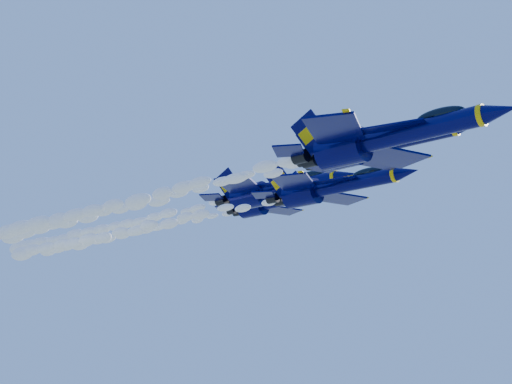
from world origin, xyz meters
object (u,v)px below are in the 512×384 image
Objects in this scene: jet_second at (374,145)px; jet_fourth at (276,190)px; jet_lead at (384,138)px; jet_third at (330,187)px; jet_fifth at (273,203)px.

jet_fourth is (-22.91, 17.16, 4.04)m from jet_second.
jet_third is at bearing 132.98° from jet_lead.
jet_second is 41.39m from jet_fifth.
jet_lead is 20.50m from jet_third.
jet_lead is 8.54m from jet_second.
jet_second is (-4.49, 6.87, 2.35)m from jet_lead.
jet_lead is at bearing -56.79° from jet_second.
jet_fourth is 1.16× the size of jet_fifth.
jet_second is 0.98× the size of jet_third.
jet_second is 12.37m from jet_third.
jet_third is at bearing 139.45° from jet_second.
jet_third is 0.83× the size of jet_fourth.
jet_lead is at bearing -43.75° from jet_fifth.
jet_fourth is 12.75m from jet_fifth.
jet_second is 28.91m from jet_fourth.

